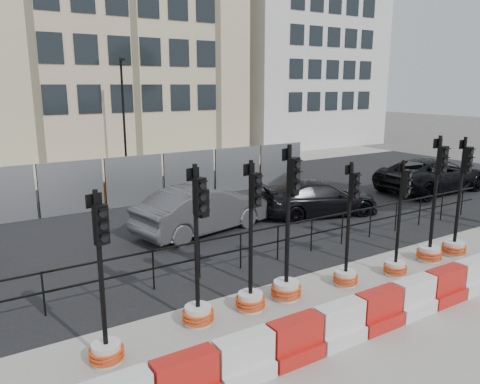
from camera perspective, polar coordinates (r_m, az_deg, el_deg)
ground at (r=12.15m, az=8.03°, el=-9.99°), size 120.00×120.00×0.00m
sidewalk_near at (r=10.28m, az=19.25°, el=-15.04°), size 40.00×6.00×0.02m
road at (r=17.75m, az=-6.70°, el=-2.46°), size 40.00×14.00×0.03m
sidewalk_far at (r=25.97m, az=-15.36°, el=2.08°), size 40.00×4.00×0.02m
building_cream at (r=32.13m, az=-16.13°, el=20.17°), size 15.00×10.06×18.00m
building_white at (r=39.11m, az=6.63°, el=17.72°), size 12.00×9.06×16.00m
kerb_railing at (r=12.78m, az=4.64°, el=-5.43°), size 18.00×0.04×1.00m
heras_fencing at (r=20.37m, az=-8.81°, el=1.33°), size 14.33×1.72×2.00m
lamp_post_far at (r=24.76m, az=-13.99°, el=9.16°), size 0.12×0.56×6.00m
barrier_row at (r=10.23m, az=18.51°, el=-12.89°), size 14.65×0.50×0.80m
traffic_signal_a at (r=8.61m, az=-16.10°, el=-15.83°), size 0.61×0.61×3.09m
traffic_signal_b at (r=9.47m, az=-5.10°, el=-11.63°), size 0.64×0.64×3.27m
traffic_signal_c at (r=10.03m, az=1.35°, el=-10.80°), size 0.64×0.64×3.25m
traffic_signal_d at (r=10.51m, az=5.82°, el=-8.76°), size 0.69×0.69×3.50m
traffic_signal_e at (r=11.50m, az=12.89°, el=-8.22°), size 0.59×0.59×3.01m
traffic_signal_f at (r=12.41m, az=18.63°, el=-6.58°), size 0.58×0.58×2.95m
traffic_signal_g at (r=13.67m, az=22.30°, el=-5.06°), size 0.68×0.68×3.43m
traffic_signal_h at (r=14.43m, az=24.84°, el=-4.45°), size 0.66×0.66×3.35m
car_b at (r=15.19m, az=-4.57°, el=-2.13°), size 3.45×5.28×1.53m
car_c at (r=17.36m, az=9.57°, el=-0.75°), size 3.99×5.34×1.29m
car_d at (r=22.65m, az=22.43°, el=1.96°), size 2.56×5.53×1.54m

